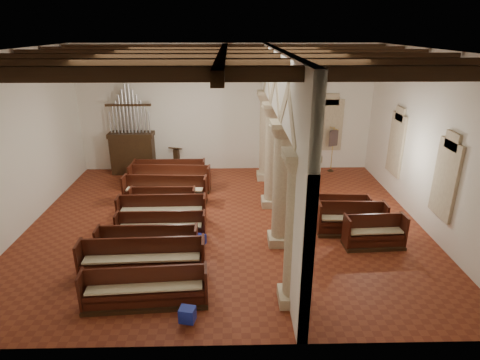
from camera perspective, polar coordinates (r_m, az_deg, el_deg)
name	(u,v)px	position (r m, az deg, el deg)	size (l,w,h in m)	color
floor	(225,223)	(14.68, -2.09, -6.11)	(14.00, 14.00, 0.00)	maroon
ceiling	(223,50)	(13.08, -2.45, 17.99)	(14.00, 14.00, 0.00)	black
wall_back	(226,109)	(19.42, -2.00, 10.06)	(14.00, 0.02, 6.00)	white
wall_front	(220,226)	(7.97, -2.88, -6.59)	(14.00, 0.02, 6.00)	white
wall_left	(15,145)	(15.38, -29.41, 4.41)	(0.02, 12.00, 6.00)	white
wall_right	(429,142)	(15.16, 25.34, 4.90)	(0.02, 12.00, 6.00)	white
ceiling_beams	(223,56)	(13.09, -2.44, 17.20)	(13.80, 11.80, 0.30)	#311F0F
arcade	(278,127)	(13.52, 5.42, 7.56)	(0.90, 11.90, 6.00)	beige
window_right_a	(447,180)	(14.12, 27.32, 0.04)	(0.03, 1.00, 2.20)	#306C55
window_right_b	(397,144)	(17.54, 21.44, 4.73)	(0.03, 1.00, 2.20)	#306C55
window_back	(329,125)	(20.13, 12.54, 7.64)	(1.00, 0.03, 2.20)	#306C55
pipe_organ	(132,145)	(19.88, -15.08, 4.78)	(2.10, 0.85, 4.40)	#311F0F
lectern	(177,161)	(19.72, -8.98, 2.63)	(0.63, 0.66, 1.33)	#3A2012
dossal_curtain	(297,146)	(20.03, 8.16, 4.81)	(1.80, 0.07, 2.17)	maroon
processional_banner	(332,156)	(20.08, 12.93, 3.36)	(0.47, 0.60, 2.23)	#311F0F
hymnal_box_a	(187,315)	(10.13, -7.50, -18.44)	(0.37, 0.30, 0.37)	navy
hymnal_box_b	(200,240)	(13.11, -5.68, -8.43)	(0.33, 0.27, 0.33)	navy
hymnal_box_c	(191,229)	(13.78, -6.91, -6.93)	(0.33, 0.27, 0.33)	#151794
tube_heater_a	(152,280)	(11.64, -12.45, -13.65)	(0.09, 0.09, 0.92)	silver
tube_heater_b	(133,275)	(11.97, -14.99, -12.87)	(0.09, 0.09, 0.86)	silver
nave_pew_0	(146,294)	(10.84, -13.28, -15.48)	(3.19, 0.89, 1.03)	#311F0F
nave_pew_1	(143,265)	(11.93, -13.62, -11.62)	(3.53, 0.90, 1.14)	#311F0F
nave_pew_2	(148,248)	(12.76, -12.95, -9.41)	(3.05, 0.72, 1.04)	#311F0F
nave_pew_3	(161,231)	(13.71, -11.12, -7.11)	(2.95, 0.68, 0.97)	#311F0F
nave_pew_4	(162,214)	(14.76, -10.99, -4.83)	(3.16, 0.76, 1.06)	#311F0F
nave_pew_5	(163,204)	(15.69, -10.90, -3.34)	(2.50, 0.68, 0.96)	#311F0F
nave_pew_6	(165,194)	(16.40, -10.58, -2.01)	(3.36, 0.93, 1.13)	#311F0F
nave_pew_7	(170,182)	(17.60, -9.91, -0.35)	(3.51, 0.99, 1.12)	#311F0F
nave_pew_8	(170,176)	(18.42, -9.96, 0.59)	(3.20, 0.76, 1.09)	#311F0F
aisle_pew_0	(374,236)	(13.73, 18.52, -7.60)	(1.96, 0.82, 1.08)	#311F0F
aisle_pew_1	(351,223)	(14.31, 15.50, -5.97)	(2.33, 0.86, 1.13)	#311F0F
aisle_pew_2	(342,213)	(15.10, 14.29, -4.54)	(1.94, 0.79, 1.01)	#311F0F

